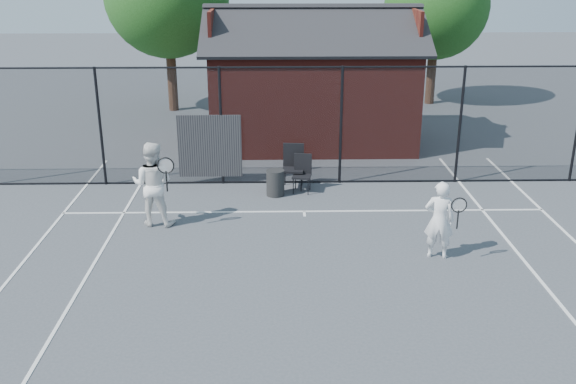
{
  "coord_description": "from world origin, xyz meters",
  "views": [
    {
      "loc": [
        -0.65,
        -10.61,
        5.47
      ],
      "look_at": [
        -0.4,
        1.31,
        1.1
      ],
      "focal_mm": 40.0,
      "sensor_mm": 36.0,
      "label": 1
    }
  ],
  "objects_px": {
    "clubhouse": "(312,91)",
    "player_back": "(153,184)",
    "player_front": "(439,220)",
    "chair_left": "(293,168)",
    "waste_bin": "(275,183)",
    "chair_right": "(302,174)"
  },
  "relations": [
    {
      "from": "clubhouse",
      "to": "player_back",
      "type": "relative_size",
      "value": 3.53
    },
    {
      "from": "player_front",
      "to": "chair_left",
      "type": "relative_size",
      "value": 1.42
    },
    {
      "from": "player_front",
      "to": "chair_left",
      "type": "height_order",
      "value": "player_front"
    },
    {
      "from": "chair_right",
      "to": "waste_bin",
      "type": "bearing_deg",
      "value": -151.5
    },
    {
      "from": "player_back",
      "to": "waste_bin",
      "type": "relative_size",
      "value": 2.88
    },
    {
      "from": "player_back",
      "to": "clubhouse",
      "type": "bearing_deg",
      "value": 60.35
    },
    {
      "from": "player_back",
      "to": "waste_bin",
      "type": "distance_m",
      "value": 3.2
    },
    {
      "from": "player_back",
      "to": "chair_right",
      "type": "xyz_separation_m",
      "value": [
        3.27,
        1.95,
        -0.47
      ]
    },
    {
      "from": "player_front",
      "to": "waste_bin",
      "type": "distance_m",
      "value": 4.71
    },
    {
      "from": "player_back",
      "to": "chair_left",
      "type": "height_order",
      "value": "player_back"
    },
    {
      "from": "waste_bin",
      "to": "chair_right",
      "type": "bearing_deg",
      "value": 18.31
    },
    {
      "from": "chair_left",
      "to": "waste_bin",
      "type": "xyz_separation_m",
      "value": [
        -0.44,
        -0.5,
        -0.22
      ]
    },
    {
      "from": "player_front",
      "to": "chair_left",
      "type": "xyz_separation_m",
      "value": [
        -2.68,
        4.0,
        -0.23
      ]
    },
    {
      "from": "clubhouse",
      "to": "player_back",
      "type": "height_order",
      "value": "clubhouse"
    },
    {
      "from": "chair_right",
      "to": "waste_bin",
      "type": "relative_size",
      "value": 1.43
    },
    {
      "from": "chair_right",
      "to": "player_front",
      "type": "bearing_deg",
      "value": -46.21
    },
    {
      "from": "player_front",
      "to": "player_back",
      "type": "relative_size",
      "value": 0.84
    },
    {
      "from": "clubhouse",
      "to": "waste_bin",
      "type": "xyz_separation_m",
      "value": [
        -1.15,
        -4.9,
        -1.29
      ]
    },
    {
      "from": "player_back",
      "to": "waste_bin",
      "type": "bearing_deg",
      "value": 33.48
    },
    {
      "from": "player_front",
      "to": "chair_right",
      "type": "height_order",
      "value": "player_front"
    },
    {
      "from": "clubhouse",
      "to": "player_front",
      "type": "relative_size",
      "value": 4.21
    },
    {
      "from": "chair_left",
      "to": "chair_right",
      "type": "distance_m",
      "value": 0.36
    }
  ]
}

